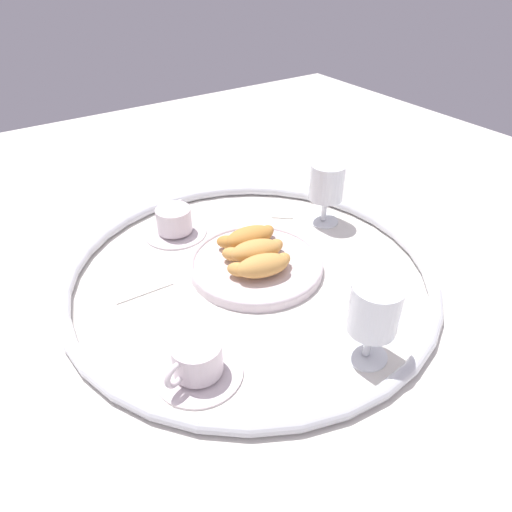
{
  "coord_description": "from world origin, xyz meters",
  "views": [
    {
      "loc": [
        -0.39,
        -0.59,
        0.55
      ],
      "look_at": [
        0.02,
        0.02,
        0.03
      ],
      "focal_mm": 32.56,
      "sensor_mm": 36.0,
      "label": 1
    }
  ],
  "objects": [
    {
      "name": "pastry_plate",
      "position": [
        0.02,
        0.02,
        0.01
      ],
      "size": [
        0.26,
        0.26,
        0.02
      ],
      "color": "silver",
      "rests_on": "ground_plane"
    },
    {
      "name": "croissant_small",
      "position": [
        0.02,
        0.02,
        0.04
      ],
      "size": [
        0.13,
        0.09,
        0.04
      ],
      "color": "#D6994C",
      "rests_on": "pastry_plate"
    },
    {
      "name": "coffee_cup_near",
      "position": [
        -0.05,
        0.22,
        0.03
      ],
      "size": [
        0.14,
        0.14,
        0.06
      ],
      "color": "silver",
      "rests_on": "ground_plane"
    },
    {
      "name": "juice_glass_left",
      "position": [
        0.04,
        -0.27,
        0.09
      ],
      "size": [
        0.08,
        0.08,
        0.14
      ],
      "color": "white",
      "rests_on": "ground_plane"
    },
    {
      "name": "juice_glass_right",
      "position": [
        0.25,
        0.08,
        0.09
      ],
      "size": [
        0.08,
        0.08,
        0.14
      ],
      "color": "white",
      "rests_on": "ground_plane"
    },
    {
      "name": "sugar_packet",
      "position": [
        0.19,
        0.15,
        0.0
      ],
      "size": [
        0.06,
        0.06,
        0.01
      ],
      "primitive_type": "cube",
      "rotation": [
        0.0,
        0.0,
        -0.7
      ],
      "color": "white",
      "rests_on": "ground_plane"
    },
    {
      "name": "coffee_cup_far",
      "position": [
        -0.2,
        -0.15,
        0.03
      ],
      "size": [
        0.14,
        0.14,
        0.06
      ],
      "color": "silver",
      "rests_on": "ground_plane"
    },
    {
      "name": "folded_napkin",
      "position": [
        -0.19,
        0.12,
        0.0
      ],
      "size": [
        0.11,
        0.11,
        0.01
      ],
      "primitive_type": "cube",
      "rotation": [
        0.0,
        0.0,
        -0.03
      ],
      "color": "silver",
      "rests_on": "ground_plane"
    },
    {
      "name": "croissant_extra",
      "position": [
        0.04,
        0.07,
        0.04
      ],
      "size": [
        0.14,
        0.08,
        0.04
      ],
      "color": "#CC893D",
      "rests_on": "pastry_plate"
    },
    {
      "name": "ground_plane",
      "position": [
        0.0,
        0.0,
        0.0
      ],
      "size": [
        2.2,
        2.2,
        0.0
      ],
      "primitive_type": "plane",
      "color": "silver"
    },
    {
      "name": "table_chrome_rim",
      "position": [
        0.0,
        0.0,
        0.01
      ],
      "size": [
        0.7,
        0.7,
        0.02
      ],
      "primitive_type": "torus",
      "color": "silver",
      "rests_on": "ground_plane"
    },
    {
      "name": "croissant_large",
      "position": [
        0.01,
        -0.03,
        0.04
      ],
      "size": [
        0.13,
        0.09,
        0.04
      ],
      "color": "#D6994C",
      "rests_on": "pastry_plate"
    }
  ]
}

